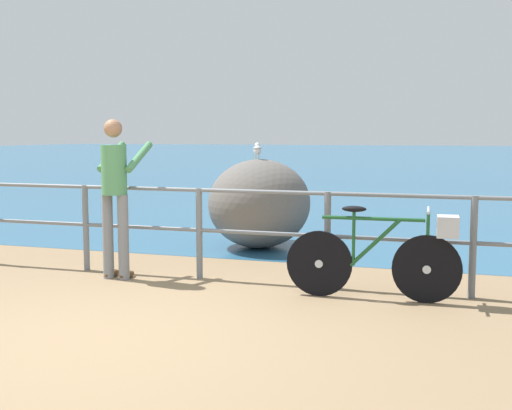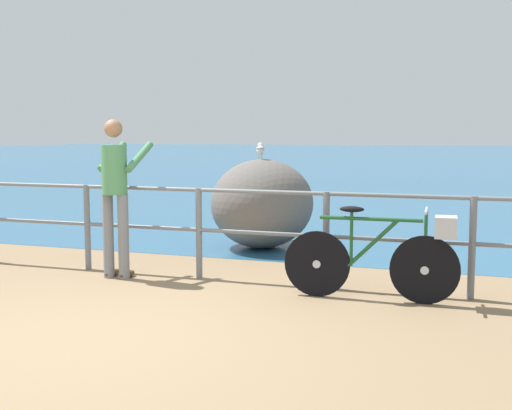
% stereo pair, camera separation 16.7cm
% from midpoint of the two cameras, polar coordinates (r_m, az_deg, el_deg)
% --- Properties ---
extents(ground_plane, '(120.00, 120.00, 0.10)m').
position_cam_midpoint_polar(ground_plane, '(24.54, 12.16, 2.29)').
color(ground_plane, '#846B4C').
extents(sea_surface, '(120.00, 90.00, 0.01)m').
position_cam_midpoint_polar(sea_surface, '(52.76, 15.74, 4.33)').
color(sea_surface, '#285B7F').
rests_on(sea_surface, ground_plane).
extents(promenade_railing, '(8.79, 0.07, 1.02)m').
position_cam_midpoint_polar(promenade_railing, '(7.16, -4.46, -1.51)').
color(promenade_railing, slate).
rests_on(promenade_railing, ground_plane).
extents(bicycle, '(1.70, 0.48, 0.92)m').
position_cam_midpoint_polar(bicycle, '(6.32, 12.24, -4.30)').
color(bicycle, black).
rests_on(bicycle, ground_plane).
extents(person_at_railing, '(0.46, 0.65, 1.78)m').
position_cam_midpoint_polar(person_at_railing, '(7.27, -11.77, 1.29)').
color(person_at_railing, slate).
rests_on(person_at_railing, ground_plane).
extents(breakwater_boulder_main, '(1.44, 1.64, 1.27)m').
position_cam_midpoint_polar(breakwater_boulder_main, '(9.10, 1.09, 0.13)').
color(breakwater_boulder_main, '#605B56').
rests_on(breakwater_boulder_main, ground).
extents(seagull, '(0.19, 0.34, 0.23)m').
position_cam_midpoint_polar(seagull, '(9.11, 0.91, 5.00)').
color(seagull, gold).
rests_on(seagull, breakwater_boulder_main).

